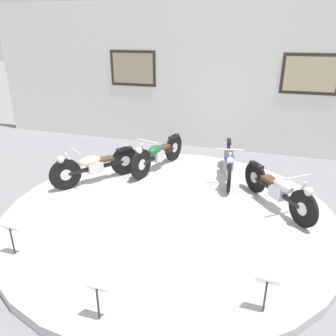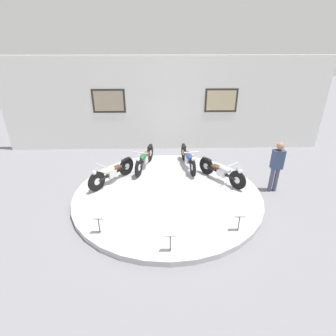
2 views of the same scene
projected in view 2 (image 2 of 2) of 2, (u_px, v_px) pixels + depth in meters
ground_plane at (168, 196)px, 8.46m from camera, size 60.00×60.00×0.00m
display_platform at (168, 194)px, 8.43m from camera, size 5.93×5.93×0.16m
back_wall at (165, 105)px, 11.34m from camera, size 14.00×0.22×3.99m
motorcycle_cream at (111, 172)px, 8.75m from camera, size 1.26×1.63×0.80m
motorcycle_green at (144, 159)px, 9.73m from camera, size 0.66×1.97×0.81m
motorcycle_blue at (188, 158)px, 9.77m from camera, size 0.54×2.01×0.81m
motorcycle_silver at (222, 171)px, 8.84m from camera, size 1.27×1.59×0.79m
info_placard_front_left at (98, 221)px, 6.45m from camera, size 0.26×0.11×0.51m
info_placard_front_centre at (170, 238)px, 5.89m from camera, size 0.26×0.11×0.51m
info_placard_front_right at (240, 219)px, 6.53m from camera, size 0.26×0.11×0.51m
visitor_standing at (277, 164)px, 8.33m from camera, size 0.36×0.23×1.71m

